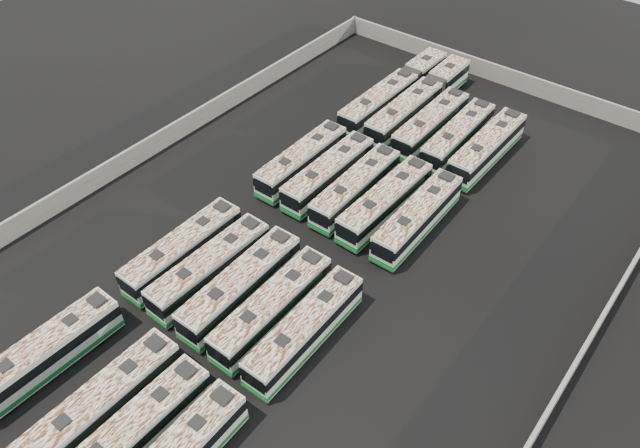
% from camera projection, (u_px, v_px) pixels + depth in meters
% --- Properties ---
extents(ground, '(140.00, 140.00, 0.00)m').
position_uv_depth(ground, '(316.00, 252.00, 54.50)').
color(ground, black).
rests_on(ground, ground).
extents(perimeter_wall, '(45.20, 73.20, 2.20)m').
position_uv_depth(perimeter_wall, '(316.00, 243.00, 53.75)').
color(perimeter_wall, slate).
rests_on(perimeter_wall, ground).
extents(bus_front_far_left, '(2.74, 11.79, 3.31)m').
position_uv_depth(bus_front_far_left, '(45.00, 354.00, 44.64)').
color(bus_front_far_left, silver).
rests_on(bus_front_far_left, ground).
extents(bus_front_center, '(2.57, 12.01, 3.38)m').
position_uv_depth(bus_front_center, '(101.00, 405.00, 41.60)').
color(bus_front_center, silver).
rests_on(bus_front_center, ground).
extents(bus_front_right, '(2.53, 11.64, 3.28)m').
position_uv_depth(bus_front_right, '(133.00, 433.00, 40.17)').
color(bus_front_right, silver).
rests_on(bus_front_right, ground).
extents(bus_midfront_far_left, '(2.50, 11.71, 3.30)m').
position_uv_depth(bus_midfront_far_left, '(183.00, 250.00, 52.35)').
color(bus_midfront_far_left, silver).
rests_on(bus_midfront_far_left, ground).
extents(bus_midfront_left, '(2.71, 11.76, 3.30)m').
position_uv_depth(bus_midfront_left, '(210.00, 268.00, 50.85)').
color(bus_midfront_left, silver).
rests_on(bus_midfront_left, ground).
extents(bus_midfront_center, '(2.85, 12.11, 3.40)m').
position_uv_depth(bus_midfront_center, '(241.00, 286.00, 49.35)').
color(bus_midfront_center, silver).
rests_on(bus_midfront_center, ground).
extents(bus_midfront_right, '(2.64, 11.87, 3.34)m').
position_uv_depth(bus_midfront_right, '(272.00, 308.00, 47.76)').
color(bus_midfront_right, silver).
rests_on(bus_midfront_right, ground).
extents(bus_midfront_far_right, '(2.71, 11.71, 3.29)m').
position_uv_depth(bus_midfront_far_right, '(305.00, 330.00, 46.25)').
color(bus_midfront_far_right, silver).
rests_on(bus_midfront_far_right, ground).
extents(bus_midback_far_left, '(2.59, 11.63, 3.27)m').
position_uv_depth(bus_midback_far_left, '(302.00, 161.00, 61.44)').
color(bus_midback_far_left, silver).
rests_on(bus_midback_far_left, ground).
extents(bus_midback_left, '(2.54, 11.70, 3.29)m').
position_uv_depth(bus_midback_left, '(328.00, 173.00, 59.94)').
color(bus_midback_left, silver).
rests_on(bus_midback_left, ground).
extents(bus_midback_center, '(2.72, 11.68, 3.28)m').
position_uv_depth(bus_midback_center, '(356.00, 188.00, 58.38)').
color(bus_midback_center, silver).
rests_on(bus_midback_center, ground).
extents(bus_midback_right, '(2.70, 11.93, 3.35)m').
position_uv_depth(bus_midback_right, '(385.00, 202.00, 56.83)').
color(bus_midback_right, silver).
rests_on(bus_midback_right, ground).
extents(bus_midback_far_right, '(2.76, 11.85, 3.32)m').
position_uv_depth(bus_midback_far_right, '(418.00, 217.00, 55.32)').
color(bus_midback_far_right, silver).
rests_on(bus_midback_far_right, ground).
extents(bus_back_far_left, '(2.62, 18.60, 3.37)m').
position_uv_depth(bus_back_far_left, '(395.00, 91.00, 70.89)').
color(bus_back_far_left, silver).
rests_on(bus_back_far_left, ground).
extents(bus_back_left, '(2.80, 18.64, 3.37)m').
position_uv_depth(bus_back_left, '(419.00, 100.00, 69.47)').
color(bus_back_left, silver).
rests_on(bus_back_left, ground).
extents(bus_back_center, '(2.59, 11.87, 3.34)m').
position_uv_depth(bus_back_center, '(431.00, 124.00, 66.06)').
color(bus_back_center, silver).
rests_on(bus_back_center, ground).
extents(bus_back_right, '(2.74, 11.78, 3.30)m').
position_uv_depth(bus_back_right, '(458.00, 136.00, 64.48)').
color(bus_back_right, silver).
rests_on(bus_back_right, ground).
extents(bus_back_far_right, '(2.64, 12.08, 3.40)m').
position_uv_depth(bus_back_far_right, '(487.00, 148.00, 62.91)').
color(bus_back_far_right, silver).
rests_on(bus_back_far_right, ground).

